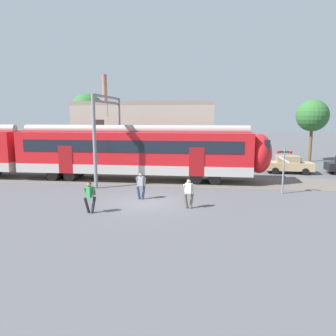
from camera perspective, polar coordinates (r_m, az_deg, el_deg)
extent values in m
plane|color=#515156|center=(19.49, -4.00, -5.96)|extent=(160.00, 160.00, 0.00)
cube|color=#605951|center=(30.43, -26.51, -1.37)|extent=(80.00, 4.40, 0.01)
cube|color=#B7B2AD|center=(25.87, -5.91, 0.19)|extent=(18.00, 3.06, 0.70)
cube|color=red|center=(25.68, -5.97, 3.61)|extent=(18.00, 3.00, 2.40)
cube|color=black|center=(24.19, -6.77, 3.72)|extent=(16.56, 0.03, 0.90)
cube|color=maroon|center=(23.64, 5.01, 1.06)|extent=(1.10, 0.04, 2.10)
cube|color=maroon|center=(25.93, -17.42, 1.39)|extent=(1.10, 0.04, 2.10)
cylinder|color=#9C9793|center=(25.58, -6.02, 6.69)|extent=(17.64, 0.70, 0.70)
cube|color=black|center=(26.30, -11.83, 7.81)|extent=(0.70, 0.12, 0.40)
cylinder|color=black|center=(25.34, 8.10, -1.42)|extent=(0.90, 2.40, 0.90)
cylinder|color=black|center=(25.35, 4.94, -1.36)|extent=(0.90, 2.40, 0.90)
cylinder|color=black|center=(27.47, -15.86, -0.86)|extent=(0.90, 2.40, 0.90)
cylinder|color=black|center=(28.04, -18.50, -0.78)|extent=(0.90, 2.40, 0.90)
ellipsoid|color=red|center=(25.36, 15.61, 2.45)|extent=(1.80, 2.85, 2.95)
cube|color=black|center=(25.35, 16.45, 3.77)|extent=(0.40, 2.40, 1.00)
cylinder|color=#28282D|center=(17.74, -13.94, -6.32)|extent=(0.33, 0.37, 0.87)
cylinder|color=#28282D|center=(17.74, -12.86, -6.28)|extent=(0.33, 0.37, 0.87)
cube|color=#2D7F47|center=(17.56, -13.49, -4.06)|extent=(0.43, 0.41, 0.56)
cylinder|color=#2D7F47|center=(17.44, -12.86, -4.30)|extent=(0.22, 0.25, 0.52)
cylinder|color=#2D7F47|center=(17.71, -14.09, -4.14)|extent=(0.22, 0.25, 0.52)
sphere|color=#9E7051|center=(17.47, -13.59, -2.83)|extent=(0.22, 0.22, 0.22)
sphere|color=black|center=(17.47, -13.54, -2.72)|extent=(0.20, 0.20, 0.20)
cube|color=maroon|center=(17.65, -13.00, -3.91)|extent=(0.32, 0.29, 0.40)
cylinder|color=navy|center=(20.01, -5.14, -4.30)|extent=(0.26, 0.38, 0.87)
cylinder|color=navy|center=(20.15, -4.28, -4.19)|extent=(0.26, 0.38, 0.87)
cube|color=gray|center=(19.93, -4.74, -2.26)|extent=(0.42, 0.35, 0.56)
cylinder|color=gray|center=(19.89, -4.08, -2.42)|extent=(0.17, 0.26, 0.52)
cylinder|color=gray|center=(19.99, -5.39, -2.38)|extent=(0.17, 0.26, 0.52)
sphere|color=#9E7051|center=(19.84, -4.78, -1.17)|extent=(0.22, 0.22, 0.22)
sphere|color=black|center=(19.85, -4.75, -1.07)|extent=(0.20, 0.20, 0.20)
cube|color=#235633|center=(20.07, -4.47, -2.11)|extent=(0.32, 0.25, 0.40)
cylinder|color=#6B6051|center=(18.10, 3.17, -5.74)|extent=(0.30, 0.38, 0.87)
cylinder|color=#6B6051|center=(18.24, 4.12, -5.63)|extent=(0.30, 0.38, 0.87)
cube|color=silver|center=(18.00, 3.67, -3.50)|extent=(0.43, 0.38, 0.56)
cylinder|color=silver|center=(17.97, 4.41, -3.69)|extent=(0.19, 0.26, 0.52)
cylinder|color=silver|center=(18.05, 2.94, -3.62)|extent=(0.19, 0.26, 0.52)
sphere|color=beige|center=(17.90, 3.65, -2.29)|extent=(0.22, 0.22, 0.22)
sphere|color=black|center=(17.91, 3.69, -2.19)|extent=(0.20, 0.20, 0.20)
cube|color=tan|center=(30.75, 20.30, 0.33)|extent=(4.08, 1.85, 0.68)
cube|color=#9D8662|center=(30.64, 20.09, 1.48)|extent=(1.97, 1.54, 0.56)
cube|color=black|center=(30.83, 21.82, 1.35)|extent=(0.19, 1.37, 0.48)
cylinder|color=black|center=(31.80, 22.22, -0.12)|extent=(0.61, 0.23, 0.60)
cylinder|color=black|center=(30.30, 22.83, -0.60)|extent=(0.61, 0.23, 0.60)
cylinder|color=black|center=(31.37, 17.79, 0.00)|extent=(0.61, 0.23, 0.60)
cylinder|color=black|center=(29.84, 18.18, -0.47)|extent=(0.61, 0.23, 0.60)
cylinder|color=black|center=(32.87, 26.70, -0.14)|extent=(0.61, 0.22, 0.60)
cylinder|color=gray|center=(23.12, -12.67, 4.43)|extent=(0.24, 0.24, 6.50)
cylinder|color=gray|center=(29.21, -8.46, 5.52)|extent=(0.24, 0.24, 6.50)
cube|color=gray|center=(26.11, -10.53, 12.06)|extent=(0.20, 6.40, 0.16)
cube|color=gray|center=(26.10, -10.50, 11.18)|extent=(0.20, 6.40, 0.16)
cylinder|color=black|center=(26.08, -10.46, 9.86)|extent=(0.03, 0.03, 1.00)
cylinder|color=gray|center=(22.47, 19.45, -0.51)|extent=(0.11, 0.11, 3.00)
cube|color=black|center=(22.31, 19.63, 2.65)|extent=(0.80, 0.10, 0.10)
sphere|color=red|center=(22.17, 18.70, 2.66)|extent=(0.20, 0.20, 0.20)
sphere|color=red|center=(22.33, 20.61, 2.61)|extent=(0.20, 0.20, 0.20)
cube|color=white|center=(22.34, 19.57, 1.37)|extent=(0.72, 0.03, 0.48)
cube|color=#B2A899|center=(34.36, -3.97, 5.73)|extent=(14.10, 5.00, 6.00)
cube|color=gray|center=(34.32, -4.03, 11.07)|extent=(14.10, 5.00, 0.40)
cylinder|color=#8C6656|center=(35.43, -10.97, 13.14)|extent=(0.50, 0.50, 3.20)
cylinder|color=brown|center=(39.21, 23.57, 3.82)|extent=(0.32, 0.32, 3.83)
sphere|color=#2D662D|center=(39.08, 23.86, 8.37)|extent=(3.43, 3.43, 3.43)
cylinder|color=brown|center=(40.96, -13.67, 4.88)|extent=(0.32, 0.32, 4.32)
sphere|color=#2D662D|center=(40.86, -13.86, 9.80)|extent=(3.87, 3.87, 3.87)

